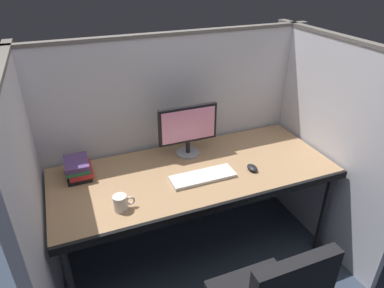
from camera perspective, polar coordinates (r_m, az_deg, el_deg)
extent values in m
plane|color=#2D3847|center=(2.63, 3.06, -21.50)|extent=(8.00, 8.00, 0.00)
cube|color=silver|center=(2.67, -3.15, 1.08)|extent=(2.20, 0.05, 1.55)
cube|color=#605B56|center=(2.41, -3.67, 17.86)|extent=(2.21, 0.06, 0.02)
cube|color=silver|center=(2.12, -24.51, -10.12)|extent=(0.05, 1.40, 1.55)
cube|color=silver|center=(2.73, 21.00, -0.32)|extent=(0.05, 1.40, 1.55)
cube|color=#605B56|center=(2.48, 24.27, 15.79)|extent=(0.06, 1.41, 0.02)
cube|color=#997551|center=(2.34, 0.46, -4.83)|extent=(1.90, 0.80, 0.04)
cube|color=black|center=(2.06, 4.61, -10.43)|extent=(1.90, 0.02, 0.05)
cylinder|color=black|center=(2.76, 21.02, -10.74)|extent=(0.04, 0.04, 0.70)
cylinder|color=black|center=(2.72, -20.48, -11.21)|extent=(0.04, 0.04, 0.70)
cylinder|color=black|center=(3.17, 13.12, -3.78)|extent=(0.04, 0.04, 0.70)
cylinder|color=gray|center=(2.52, -0.67, -1.46)|extent=(0.17, 0.17, 0.01)
cylinder|color=black|center=(2.50, -0.68, -0.43)|extent=(0.03, 0.03, 0.09)
cube|color=black|center=(2.41, -0.71, 3.30)|extent=(0.43, 0.03, 0.27)
cube|color=pink|center=(2.40, -0.55, 3.13)|extent=(0.39, 0.01, 0.23)
cube|color=silver|center=(2.25, 1.82, -5.45)|extent=(0.43, 0.15, 0.02)
ellipsoid|color=black|center=(2.36, 9.99, -3.93)|extent=(0.06, 0.10, 0.03)
cylinder|color=#59595B|center=(2.37, 9.79, -3.45)|extent=(0.01, 0.01, 0.01)
cylinder|color=silver|center=(2.02, -11.85, -9.58)|extent=(0.08, 0.08, 0.09)
torus|color=silver|center=(2.02, -10.22, -9.25)|extent=(0.06, 0.01, 0.06)
cube|color=black|center=(2.39, -18.34, -4.80)|extent=(0.15, 0.21, 0.03)
cube|color=#B22626|center=(2.37, -18.09, -4.17)|extent=(0.15, 0.21, 0.03)
cube|color=#26723F|center=(2.36, -18.57, -3.60)|extent=(0.15, 0.21, 0.02)
cube|color=#4C3366|center=(2.35, -18.71, -2.99)|extent=(0.15, 0.21, 0.03)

